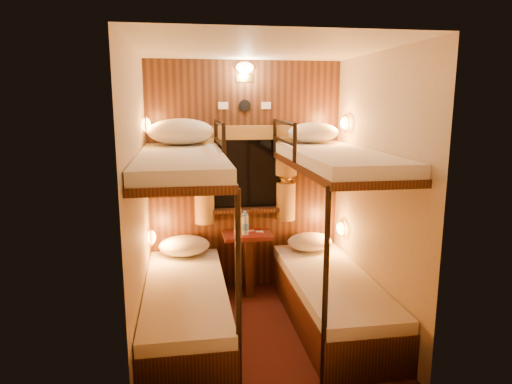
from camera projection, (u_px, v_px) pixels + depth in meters
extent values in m
plane|color=#3D1310|center=(261.00, 331.00, 4.02)|extent=(2.10, 2.10, 0.00)
plane|color=silver|center=(262.00, 48.00, 3.55)|extent=(2.10, 2.10, 0.00)
plane|color=#C6B293|center=(245.00, 178.00, 4.80)|extent=(2.40, 0.00, 2.40)
plane|color=#C6B293|center=(291.00, 234.00, 2.77)|extent=(2.40, 0.00, 2.40)
plane|color=#C6B293|center=(138.00, 203.00, 3.63)|extent=(0.00, 2.40, 2.40)
plane|color=#C6B293|center=(376.00, 195.00, 3.94)|extent=(0.00, 2.40, 2.40)
cube|color=black|center=(245.00, 178.00, 4.79)|extent=(2.00, 0.03, 2.40)
cube|color=black|center=(186.00, 315.00, 3.95)|extent=(0.70, 1.90, 0.35)
cube|color=white|center=(185.00, 290.00, 3.91)|extent=(0.68, 1.88, 0.10)
cube|color=black|center=(182.00, 169.00, 3.70)|extent=(0.70, 1.90, 0.06)
cube|color=white|center=(181.00, 160.00, 3.69)|extent=(0.68, 1.88, 0.10)
cylinder|color=black|center=(238.00, 296.00, 3.03)|extent=(0.04, 0.04, 1.45)
cylinder|color=black|center=(216.00, 137.00, 4.57)|extent=(0.04, 0.04, 0.32)
cylinder|color=black|center=(224.00, 145.00, 3.75)|extent=(0.04, 0.04, 0.32)
cylinder|color=black|center=(219.00, 123.00, 4.13)|extent=(0.04, 0.85, 0.04)
cylinder|color=black|center=(220.00, 142.00, 4.16)|extent=(0.03, 0.85, 0.03)
cube|color=black|center=(330.00, 304.00, 4.15)|extent=(0.70, 1.90, 0.35)
cube|color=white|center=(331.00, 281.00, 4.11)|extent=(0.68, 1.88, 0.10)
cube|color=black|center=(335.00, 166.00, 3.90)|extent=(0.70, 1.90, 0.06)
cube|color=white|center=(335.00, 156.00, 3.89)|extent=(0.68, 1.88, 0.10)
cylinder|color=black|center=(325.00, 290.00, 3.12)|extent=(0.04, 0.04, 1.45)
cylinder|color=black|center=(275.00, 136.00, 4.66)|extent=(0.04, 0.04, 0.32)
cylinder|color=black|center=(295.00, 144.00, 3.84)|extent=(0.04, 0.04, 0.32)
cylinder|color=black|center=(284.00, 122.00, 4.22)|extent=(0.04, 0.85, 0.04)
cylinder|color=black|center=(284.00, 141.00, 4.25)|extent=(0.03, 0.85, 0.03)
cube|color=black|center=(245.00, 174.00, 4.76)|extent=(0.98, 0.02, 0.78)
cube|color=black|center=(245.00, 174.00, 4.75)|extent=(0.90, 0.01, 0.70)
cube|color=black|center=(246.00, 210.00, 4.79)|extent=(1.00, 0.12, 0.04)
cube|color=olive|center=(245.00, 133.00, 4.64)|extent=(1.10, 0.06, 0.14)
cylinder|color=olive|center=(204.00, 158.00, 4.61)|extent=(0.22, 0.22, 0.40)
cylinder|color=olive|center=(204.00, 180.00, 4.66)|extent=(0.11, 0.11, 0.12)
cylinder|color=olive|center=(205.00, 204.00, 4.70)|extent=(0.20, 0.20, 0.40)
torus|color=#B38E34|center=(204.00, 180.00, 4.66)|extent=(0.14, 0.14, 0.02)
cylinder|color=olive|center=(286.00, 156.00, 4.74)|extent=(0.22, 0.22, 0.40)
cylinder|color=olive|center=(286.00, 178.00, 4.79)|extent=(0.11, 0.11, 0.12)
cylinder|color=olive|center=(286.00, 201.00, 4.84)|extent=(0.20, 0.20, 0.40)
torus|color=#B38E34|center=(286.00, 178.00, 4.79)|extent=(0.14, 0.14, 0.02)
cylinder|color=black|center=(245.00, 106.00, 4.62)|extent=(0.12, 0.02, 0.12)
cube|color=silver|center=(223.00, 106.00, 4.59)|extent=(0.10, 0.01, 0.07)
cube|color=silver|center=(266.00, 106.00, 4.65)|extent=(0.10, 0.01, 0.07)
cube|color=#B38E34|center=(245.00, 78.00, 4.57)|extent=(0.18, 0.01, 0.08)
ellipsoid|color=#FFCC8C|center=(245.00, 68.00, 4.53)|extent=(0.18, 0.09, 0.11)
ellipsoid|color=orange|center=(152.00, 237.00, 4.41)|extent=(0.08, 0.20, 0.13)
torus|color=#B38E34|center=(152.00, 237.00, 4.41)|extent=(0.02, 0.17, 0.17)
ellipsoid|color=orange|center=(146.00, 125.00, 4.20)|extent=(0.08, 0.20, 0.13)
torus|color=#B38E34|center=(146.00, 125.00, 4.20)|extent=(0.02, 0.17, 0.17)
ellipsoid|color=orange|center=(341.00, 229.00, 4.71)|extent=(0.08, 0.20, 0.13)
torus|color=#B38E34|center=(341.00, 229.00, 4.71)|extent=(0.02, 0.17, 0.17)
ellipsoid|color=orange|center=(345.00, 123.00, 4.50)|extent=(0.08, 0.20, 0.13)
torus|color=#B38E34|center=(345.00, 123.00, 4.50)|extent=(0.02, 0.17, 0.17)
cube|color=#5E1E15|center=(248.00, 235.00, 4.72)|extent=(0.50, 0.34, 0.04)
cube|color=black|center=(248.00, 265.00, 4.78)|extent=(0.08, 0.30, 0.61)
cube|color=maroon|center=(248.00, 233.00, 4.71)|extent=(0.30, 0.34, 0.01)
cylinder|color=#99BFE5|center=(245.00, 223.00, 4.72)|extent=(0.06, 0.06, 0.20)
cylinder|color=#4371C9|center=(245.00, 224.00, 4.72)|extent=(0.07, 0.07, 0.07)
cylinder|color=#4371C9|center=(245.00, 212.00, 4.70)|extent=(0.04, 0.04, 0.03)
cylinder|color=#99BFE5|center=(245.00, 225.00, 4.63)|extent=(0.07, 0.07, 0.20)
cylinder|color=#4371C9|center=(245.00, 226.00, 4.64)|extent=(0.07, 0.07, 0.07)
cylinder|color=#4371C9|center=(245.00, 214.00, 4.61)|extent=(0.04, 0.04, 0.03)
cube|color=silver|center=(260.00, 232.00, 4.77)|extent=(0.08, 0.06, 0.01)
cube|color=silver|center=(251.00, 231.00, 4.80)|extent=(0.08, 0.06, 0.01)
ellipsoid|color=silver|center=(184.00, 246.00, 4.61)|extent=(0.51, 0.37, 0.20)
ellipsoid|color=silver|center=(310.00, 242.00, 4.77)|extent=(0.47, 0.34, 0.18)
ellipsoid|color=silver|center=(181.00, 132.00, 4.31)|extent=(0.63, 0.45, 0.25)
ellipsoid|color=silver|center=(313.00, 133.00, 4.53)|extent=(0.51, 0.36, 0.20)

